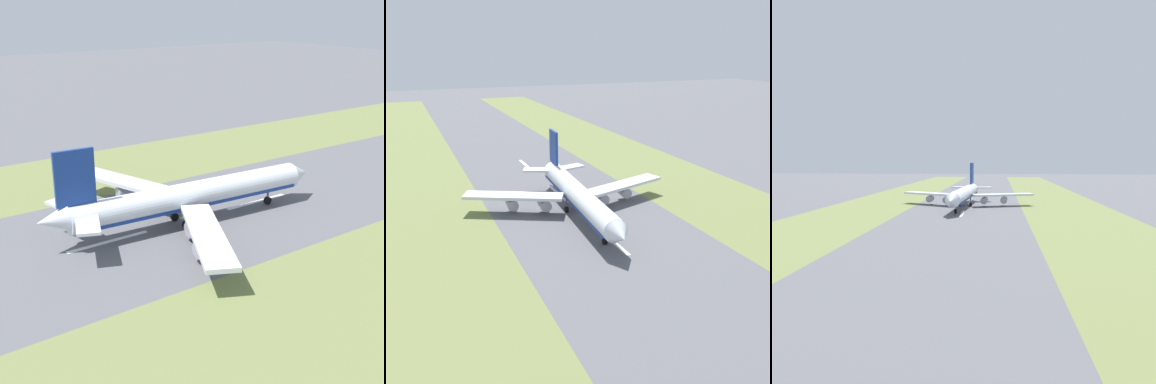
% 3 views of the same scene
% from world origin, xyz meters
% --- Properties ---
extents(ground_plane, '(800.00, 800.00, 0.00)m').
position_xyz_m(ground_plane, '(0.00, 0.00, 0.00)').
color(ground_plane, '#56565B').
extents(grass_median_west, '(40.00, 600.00, 0.01)m').
position_xyz_m(grass_median_west, '(-45.00, 0.00, 0.00)').
color(grass_median_west, olive).
rests_on(grass_median_west, ground).
extents(grass_median_east, '(40.00, 600.00, 0.01)m').
position_xyz_m(grass_median_east, '(45.00, 0.00, 0.00)').
color(grass_median_east, olive).
rests_on(grass_median_east, ground).
extents(centreline_dash_near, '(1.20, 18.00, 0.01)m').
position_xyz_m(centreline_dash_near, '(0.00, -60.88, 0.01)').
color(centreline_dash_near, silver).
rests_on(centreline_dash_near, ground).
extents(centreline_dash_mid, '(1.20, 18.00, 0.01)m').
position_xyz_m(centreline_dash_mid, '(0.00, -20.88, 0.01)').
color(centreline_dash_mid, silver).
rests_on(centreline_dash_mid, ground).
extents(centreline_dash_far, '(1.20, 18.00, 0.01)m').
position_xyz_m(centreline_dash_far, '(0.00, 19.12, 0.01)').
color(centreline_dash_far, silver).
rests_on(centreline_dash_far, ground).
extents(airplane_main_jet, '(63.99, 67.22, 20.20)m').
position_xyz_m(airplane_main_jet, '(1.08, -2.78, 6.02)').
color(airplane_main_jet, silver).
rests_on(airplane_main_jet, ground).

